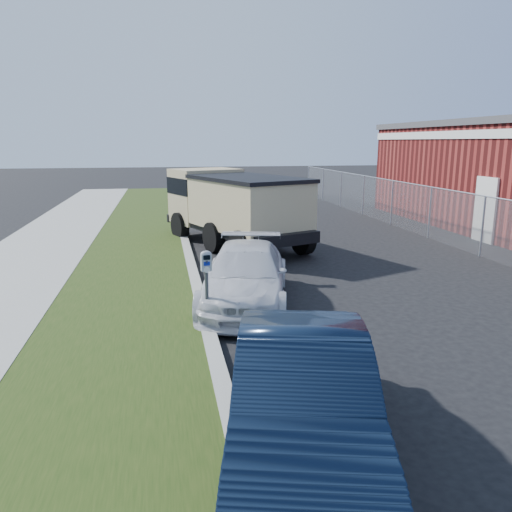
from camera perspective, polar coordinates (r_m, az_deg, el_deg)
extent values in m
plane|color=black|center=(10.21, 8.85, -6.39)|extent=(120.00, 120.00, 0.00)
cube|color=gray|center=(11.56, -6.79, -3.63)|extent=(0.25, 50.00, 0.15)
cube|color=#1B320D|center=(11.58, -14.73, -4.00)|extent=(3.00, 50.00, 0.13)
plane|color=slate|center=(18.73, 19.25, 4.70)|extent=(0.00, 30.00, 30.00)
cylinder|color=#969AA3|center=(18.63, 19.46, 7.43)|extent=(0.04, 30.00, 0.04)
cylinder|color=#969AA3|center=(16.23, 24.47, 3.08)|extent=(0.06, 0.06, 1.80)
cylinder|color=#969AA3|center=(18.73, 19.25, 4.70)|extent=(0.06, 0.06, 1.80)
cylinder|color=#969AA3|center=(21.36, 15.27, 5.90)|extent=(0.06, 0.06, 1.80)
cylinder|color=#969AA3|center=(24.07, 12.17, 6.81)|extent=(0.06, 0.06, 1.80)
cylinder|color=#969AA3|center=(26.85, 9.69, 7.52)|extent=(0.06, 0.06, 1.80)
cylinder|color=#969AA3|center=(29.67, 7.67, 8.09)|extent=(0.06, 0.06, 1.80)
cylinder|color=#969AA3|center=(32.52, 6.00, 8.55)|extent=(0.06, 0.06, 1.80)
cube|color=silver|center=(20.19, 22.14, 12.72)|extent=(0.06, 14.00, 0.30)
cube|color=silver|center=(18.65, 24.70, 4.82)|extent=(0.08, 1.10, 2.20)
cylinder|color=#3F4247|center=(8.92, -5.62, -4.90)|extent=(0.07, 0.07, 1.00)
cube|color=gray|center=(8.74, -5.72, -0.72)|extent=(0.19, 0.14, 0.30)
ellipsoid|color=gray|center=(8.71, -5.74, 0.24)|extent=(0.20, 0.14, 0.11)
cube|color=black|center=(8.66, -5.65, -0.18)|extent=(0.12, 0.02, 0.08)
cube|color=#0D1C91|center=(8.68, -5.64, -0.88)|extent=(0.11, 0.02, 0.07)
cylinder|color=silver|center=(8.71, -5.62, -1.58)|extent=(0.11, 0.02, 0.11)
cube|color=#3F4247|center=(8.68, -5.64, -0.69)|extent=(0.04, 0.01, 0.05)
imported|color=silver|center=(10.51, -1.30, -2.18)|extent=(2.66, 4.51, 1.22)
imported|color=black|center=(5.59, 5.38, -15.76)|extent=(2.33, 4.31, 1.35)
cube|color=black|center=(16.31, -2.27, 3.52)|extent=(4.14, 6.39, 0.33)
cube|color=tan|center=(18.10, -5.75, 6.89)|extent=(2.69, 2.39, 1.89)
cube|color=black|center=(18.07, -5.78, 8.08)|extent=(2.72, 2.42, 0.57)
cube|color=tan|center=(15.55, -0.90, 5.96)|extent=(3.56, 4.52, 1.51)
cube|color=black|center=(15.47, -0.91, 8.85)|extent=(3.68, 4.64, 0.11)
cube|color=black|center=(19.01, -6.90, 4.57)|extent=(2.16, 0.96, 0.28)
cylinder|color=black|center=(17.70, -8.69, 3.43)|extent=(0.63, 0.99, 0.94)
cylinder|color=black|center=(18.65, -2.56, 4.05)|extent=(0.63, 0.99, 0.94)
cylinder|color=black|center=(15.42, -4.89, 2.13)|extent=(0.63, 0.99, 0.94)
cylinder|color=black|center=(16.51, 1.83, 2.89)|extent=(0.63, 0.99, 0.94)
cylinder|color=black|center=(13.96, -1.68, 1.03)|extent=(0.63, 0.99, 0.94)
cylinder|color=black|center=(15.16, 5.42, 1.93)|extent=(0.63, 0.99, 0.94)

